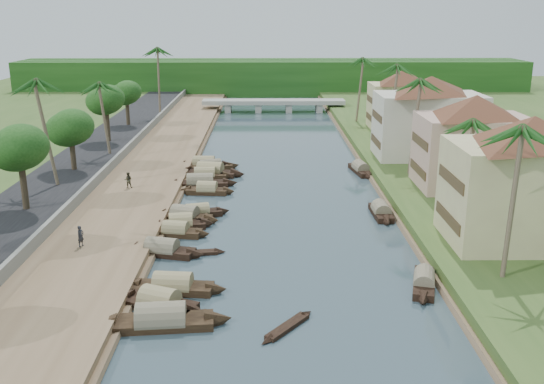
{
  "coord_description": "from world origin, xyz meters",
  "views": [
    {
      "loc": [
        -1.66,
        -47.73,
        19.0
      ],
      "look_at": [
        -1.01,
        9.41,
        2.0
      ],
      "focal_mm": 40.0,
      "sensor_mm": 36.0,
      "label": 1
    }
  ],
  "objects_px": {
    "bridge": "(274,103)",
    "person_near": "(81,236)",
    "building_near": "(527,179)",
    "sampan_0": "(161,321)",
    "sampan_1": "(159,303)"
  },
  "relations": [
    {
      "from": "building_near",
      "to": "sampan_1",
      "type": "relative_size",
      "value": 2.04
    },
    {
      "from": "bridge",
      "to": "building_near",
      "type": "distance_m",
      "value": 76.54
    },
    {
      "from": "building_near",
      "to": "person_near",
      "type": "distance_m",
      "value": 35.89
    },
    {
      "from": "building_near",
      "to": "bridge",
      "type": "bearing_deg",
      "value": 104.39
    },
    {
      "from": "building_near",
      "to": "sampan_0",
      "type": "relative_size",
      "value": 1.6
    },
    {
      "from": "bridge",
      "to": "person_near",
      "type": "relative_size",
      "value": 16.03
    },
    {
      "from": "building_near",
      "to": "sampan_0",
      "type": "bearing_deg",
      "value": -157.03
    },
    {
      "from": "bridge",
      "to": "sampan_0",
      "type": "height_order",
      "value": "bridge"
    },
    {
      "from": "bridge",
      "to": "sampan_1",
      "type": "bearing_deg",
      "value": -96.01
    },
    {
      "from": "sampan_0",
      "to": "person_near",
      "type": "bearing_deg",
      "value": 120.35
    },
    {
      "from": "building_near",
      "to": "sampan_0",
      "type": "height_order",
      "value": "building_near"
    },
    {
      "from": "bridge",
      "to": "building_near",
      "type": "height_order",
      "value": "building_near"
    },
    {
      "from": "bridge",
      "to": "person_near",
      "type": "bearing_deg",
      "value": -102.66
    },
    {
      "from": "sampan_1",
      "to": "building_near",
      "type": "bearing_deg",
      "value": 41.45
    },
    {
      "from": "bridge",
      "to": "sampan_0",
      "type": "relative_size",
      "value": 3.02
    }
  ]
}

